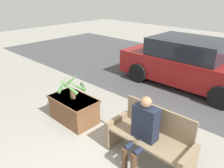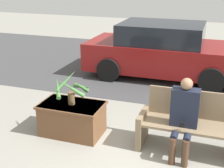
# 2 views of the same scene
# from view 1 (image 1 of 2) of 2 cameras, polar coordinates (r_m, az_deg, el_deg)

# --- Properties ---
(road_surface) EXTENTS (20.00, 6.00, 0.01)m
(road_surface) POSITION_cam_1_polar(r_m,az_deg,el_deg) (8.02, 26.55, 0.35)
(road_surface) COLOR #424244
(road_surface) RESTS_ON ground_plane
(bench) EXTENTS (1.54, 0.60, 0.96)m
(bench) POSITION_cam_1_polar(r_m,az_deg,el_deg) (3.96, 10.00, -13.87)
(bench) COLOR #7A664C
(bench) RESTS_ON ground_plane
(person_seated) EXTENTS (0.42, 0.56, 1.26)m
(person_seated) POSITION_cam_1_polar(r_m,az_deg,el_deg) (3.71, 8.01, -11.44)
(person_seated) COLOR black
(person_seated) RESTS_ON ground_plane
(planter_box) EXTENTS (1.11, 0.69, 0.58)m
(planter_box) POSITION_cam_1_polar(r_m,az_deg,el_deg) (5.10, -9.91, -6.34)
(planter_box) COLOR brown
(planter_box) RESTS_ON ground_plane
(potted_plant) EXTENTS (0.70, 0.71, 0.56)m
(potted_plant) POSITION_cam_1_polar(r_m,az_deg,el_deg) (4.84, -10.25, -0.51)
(potted_plant) COLOR brown
(potted_plant) RESTS_ON planter_box
(parked_car) EXTENTS (4.18, 1.98, 1.47)m
(parked_car) POSITION_cam_1_polar(r_m,az_deg,el_deg) (7.21, 19.45, 5.18)
(parked_car) COLOR maroon
(parked_car) RESTS_ON ground_plane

